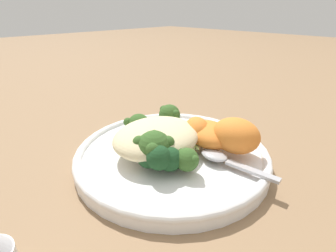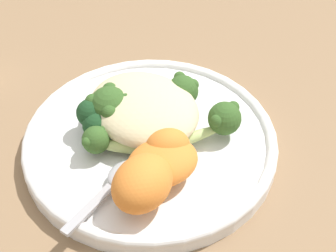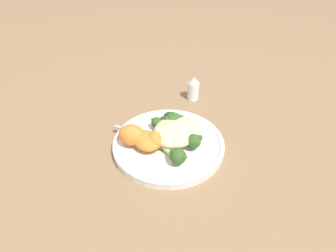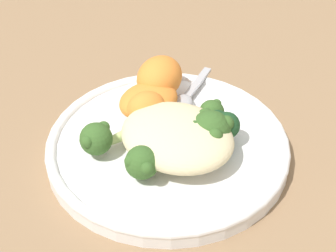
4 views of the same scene
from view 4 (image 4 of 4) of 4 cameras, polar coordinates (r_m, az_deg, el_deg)
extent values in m
plane|color=#846647|center=(0.63, 1.28, -2.44)|extent=(4.00, 4.00, 0.00)
cylinder|color=white|center=(0.62, -0.03, -2.31)|extent=(0.26, 0.26, 0.02)
torus|color=white|center=(0.61, -0.03, -1.75)|extent=(0.27, 0.27, 0.01)
ellipsoid|color=beige|center=(0.58, 0.94, -1.09)|extent=(0.12, 0.10, 0.04)
ellipsoid|color=#ADC675|center=(0.61, -3.15, -0.33)|extent=(0.05, 0.10, 0.01)
sphere|color=#335623|center=(0.59, -7.32, -1.30)|extent=(0.03, 0.03, 0.03)
sphere|color=#335623|center=(0.58, -8.20, -1.58)|extent=(0.01, 0.01, 0.01)
sphere|color=#335623|center=(0.59, -6.56, -0.13)|extent=(0.01, 0.01, 0.01)
ellipsoid|color=#ADC675|center=(0.60, -1.69, -1.42)|extent=(0.06, 0.09, 0.02)
sphere|color=#335623|center=(0.56, -2.39, -3.85)|extent=(0.03, 0.03, 0.03)
sphere|color=#335623|center=(0.55, -3.79, -3.59)|extent=(0.01, 0.01, 0.01)
sphere|color=#335623|center=(0.54, -2.14, -4.33)|extent=(0.01, 0.01, 0.01)
sphere|color=#335623|center=(0.55, -1.03, -3.18)|extent=(0.01, 0.01, 0.01)
sphere|color=#335623|center=(0.56, -2.66, -2.48)|extent=(0.01, 0.01, 0.01)
ellipsoid|color=#ADC675|center=(0.60, -0.43, -0.93)|extent=(0.07, 0.06, 0.01)
sphere|color=#335623|center=(0.57, 0.91, -2.93)|extent=(0.03, 0.03, 0.03)
sphere|color=#335623|center=(0.56, 0.01, -2.91)|extent=(0.01, 0.01, 0.01)
sphere|color=#335623|center=(0.56, 1.80, -2.96)|extent=(0.01, 0.01, 0.01)
sphere|color=#335623|center=(0.58, 0.95, -1.92)|extent=(0.01, 0.01, 0.01)
ellipsoid|color=#ADC675|center=(0.61, 0.68, -0.20)|extent=(0.09, 0.01, 0.01)
sphere|color=#335623|center=(0.59, 4.28, -0.53)|extent=(0.04, 0.04, 0.04)
sphere|color=#335623|center=(0.58, 2.68, -0.18)|extent=(0.02, 0.02, 0.02)
sphere|color=#335623|center=(0.57, 4.79, -1.01)|extent=(0.02, 0.02, 0.02)
sphere|color=#335623|center=(0.59, 5.92, 0.28)|extent=(0.02, 0.02, 0.02)
sphere|color=#335623|center=(0.59, 3.86, 1.07)|extent=(0.02, 0.02, 0.02)
ellipsoid|color=#ADC675|center=(0.62, 0.48, 0.71)|extent=(0.08, 0.06, 0.02)
sphere|color=#335623|center=(0.62, 4.46, 1.39)|extent=(0.03, 0.03, 0.03)
sphere|color=#335623|center=(0.61, 3.98, 1.22)|extent=(0.01, 0.01, 0.01)
sphere|color=#335623|center=(0.63, 4.97, 2.27)|extent=(0.01, 0.01, 0.01)
ellipsoid|color=orange|center=(0.64, -1.99, 2.62)|extent=(0.08, 0.09, 0.03)
ellipsoid|color=orange|center=(0.66, -0.87, 4.96)|extent=(0.06, 0.07, 0.05)
ellipsoid|color=orange|center=(0.62, -2.32, 1.77)|extent=(0.05, 0.06, 0.04)
sphere|color=#193D1E|center=(0.60, 3.78, -0.03)|extent=(0.03, 0.03, 0.03)
sphere|color=#193D1E|center=(0.59, 3.95, -0.45)|extent=(0.03, 0.03, 0.03)
sphere|color=#193D1E|center=(0.59, 5.27, -1.11)|extent=(0.03, 0.03, 0.03)
sphere|color=#193D1E|center=(0.60, 5.95, 0.06)|extent=(0.03, 0.03, 0.03)
sphere|color=#193D1E|center=(0.61, 4.99, 0.28)|extent=(0.03, 0.03, 0.03)
cube|color=#A3A3A8|center=(0.69, 3.03, 4.44)|extent=(0.02, 0.07, 0.00)
ellipsoid|color=#A3A3A8|center=(0.65, 1.28, 2.35)|extent=(0.03, 0.04, 0.01)
camera|label=1|loc=(0.65, 29.53, 14.76)|focal=28.00mm
camera|label=2|loc=(0.87, -7.56, 40.06)|focal=60.00mm
camera|label=3|loc=(0.66, -53.13, 26.86)|focal=28.00mm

